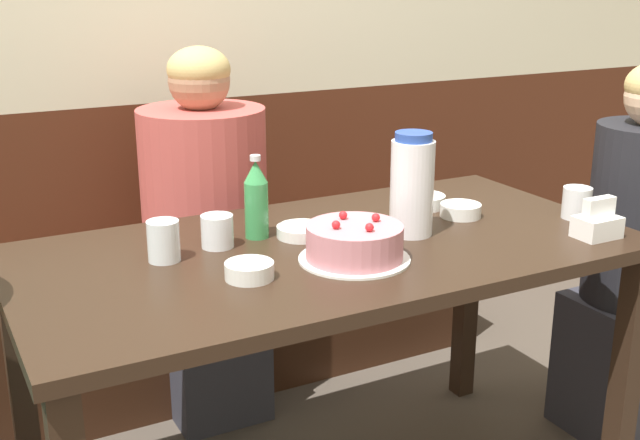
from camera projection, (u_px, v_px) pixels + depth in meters
name	position (u px, v px, depth m)	size (l,w,h in m)	color
back_wall	(182.00, 22.00, 2.73)	(4.80, 0.04, 2.50)	#4C2314
bench_seat	(217.00, 323.00, 2.85)	(1.98, 0.38, 0.44)	#381E11
dining_table	(329.00, 280.00, 2.02)	(1.54, 0.78, 0.77)	black
birthday_cake	(356.00, 243.00, 1.87)	(0.26, 0.26, 0.11)	white
water_pitcher	(412.00, 185.00, 2.03)	(0.11, 0.11, 0.27)	white
soju_bottle	(256.00, 199.00, 2.01)	(0.06, 0.06, 0.21)	#388E4C
napkin_holder	(597.00, 223.00, 2.03)	(0.11, 0.08, 0.11)	white
bowl_soup_white	(302.00, 231.00, 2.04)	(0.13, 0.13, 0.03)	white
bowl_rice_small	(461.00, 210.00, 2.21)	(0.11, 0.11, 0.04)	white
bowl_side_dish	(249.00, 271.00, 1.76)	(0.11, 0.11, 0.04)	white
bowl_sauce_shallow	(423.00, 201.00, 2.30)	(0.13, 0.13, 0.04)	white
glass_water_tall	(164.00, 241.00, 1.87)	(0.08, 0.08, 0.10)	silver
glass_tumbler_short	(577.00, 203.00, 2.19)	(0.08, 0.08, 0.09)	silver
glass_shot_small	(217.00, 231.00, 1.96)	(0.08, 0.08, 0.08)	silver
person_teal_shirt	(635.00, 268.00, 2.45)	(0.34, 0.31, 1.17)	#33333D
person_grey_tee	(206.00, 239.00, 2.55)	(0.39, 0.39, 1.21)	#33333D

